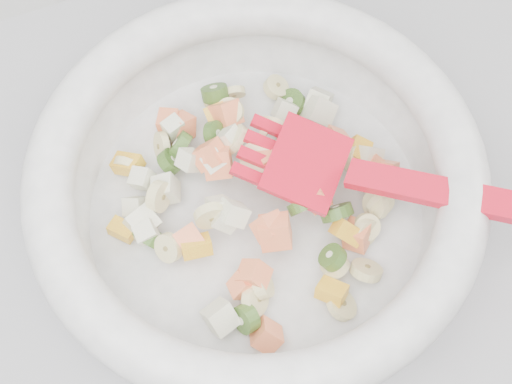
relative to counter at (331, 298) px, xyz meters
name	(u,v)px	position (x,y,z in m)	size (l,w,h in m)	color
counter	(331,298)	(0.00, 0.00, 0.00)	(2.00, 0.60, 0.90)	#98979D
mixing_bowl	(257,187)	(-0.13, -0.02, 0.51)	(0.44, 0.37, 0.12)	white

